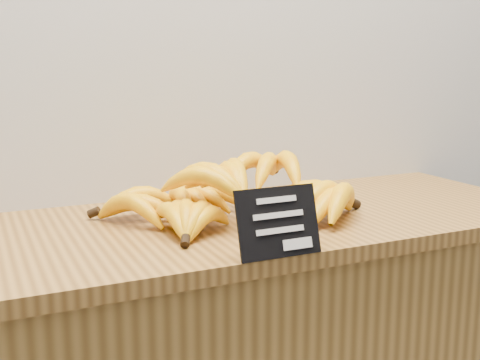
# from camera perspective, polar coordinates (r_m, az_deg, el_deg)

# --- Properties ---
(counter_top) EXTENTS (1.43, 0.54, 0.03)m
(counter_top) POSITION_cam_1_polar(r_m,az_deg,el_deg) (1.25, -0.96, -4.31)
(counter_top) COLOR olive
(counter_top) RESTS_ON counter
(chalkboard_sign) EXTENTS (0.15, 0.04, 0.11)m
(chalkboard_sign) POSITION_cam_1_polar(r_m,az_deg,el_deg) (1.00, 3.66, -4.02)
(chalkboard_sign) COLOR black
(chalkboard_sign) RESTS_ON counter_top
(banana_pile) EXTENTS (0.54, 0.38, 0.12)m
(banana_pile) POSITION_cam_1_polar(r_m,az_deg,el_deg) (1.23, -0.34, -1.35)
(banana_pile) COLOR #FFBD0A
(banana_pile) RESTS_ON counter_top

